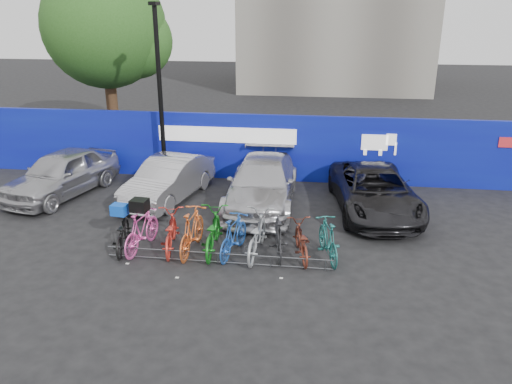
% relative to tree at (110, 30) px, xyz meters
% --- Properties ---
extents(ground, '(100.00, 100.00, 0.00)m').
position_rel_tree_xyz_m(ground, '(6.77, -10.06, -5.07)').
color(ground, black).
rests_on(ground, ground).
extents(hoarding, '(22.00, 0.18, 2.40)m').
position_rel_tree_xyz_m(hoarding, '(6.78, -4.06, -3.86)').
color(hoarding, '#0A0E90').
rests_on(hoarding, ground).
extents(tree, '(5.40, 5.20, 7.80)m').
position_rel_tree_xyz_m(tree, '(0.00, 0.00, 0.00)').
color(tree, '#382314').
rests_on(tree, ground).
extents(lamppost, '(0.25, 0.50, 6.11)m').
position_rel_tree_xyz_m(lamppost, '(3.57, -4.66, -1.80)').
color(lamppost, black).
rests_on(lamppost, ground).
extents(bike_rack, '(5.60, 0.03, 0.30)m').
position_rel_tree_xyz_m(bike_rack, '(6.77, -10.66, -4.91)').
color(bike_rack, '#595B60').
rests_on(bike_rack, ground).
extents(car_0, '(2.82, 4.74, 1.51)m').
position_rel_tree_xyz_m(car_0, '(0.65, -6.58, -4.31)').
color(car_0, '#A4A4A8').
rests_on(car_0, ground).
extents(car_1, '(2.30, 4.36, 1.37)m').
position_rel_tree_xyz_m(car_1, '(4.28, -6.50, -4.39)').
color(car_1, '#A3A2A6').
rests_on(car_1, ground).
extents(car_2, '(2.09, 5.06, 1.46)m').
position_rel_tree_xyz_m(car_2, '(7.36, -6.60, -4.34)').
color(car_2, '#B6B5BB').
rests_on(car_2, ground).
extents(car_3, '(2.86, 5.13, 1.36)m').
position_rel_tree_xyz_m(car_3, '(10.82, -6.69, -4.39)').
color(car_3, black).
rests_on(car_3, ground).
extents(bike_0, '(1.04, 1.92, 0.96)m').
position_rel_tree_xyz_m(bike_0, '(4.16, -10.19, -4.59)').
color(bike_0, black).
rests_on(bike_0, ground).
extents(bike_1, '(0.76, 1.85, 1.08)m').
position_rel_tree_xyz_m(bike_1, '(4.69, -10.15, -4.53)').
color(bike_1, '#EE4CAB').
rests_on(bike_1, ground).
extents(bike_2, '(0.99, 1.97, 0.99)m').
position_rel_tree_xyz_m(bike_2, '(5.40, -10.04, -4.57)').
color(bike_2, red).
rests_on(bike_2, ground).
extents(bike_3, '(0.65, 1.96, 1.16)m').
position_rel_tree_xyz_m(bike_3, '(6.00, -10.10, -4.49)').
color(bike_3, '#DC5E26').
rests_on(bike_3, ground).
extents(bike_4, '(0.85, 2.09, 1.07)m').
position_rel_tree_xyz_m(bike_4, '(6.50, -9.98, -4.53)').
color(bike_4, '#137318').
rests_on(bike_4, ground).
extents(bike_5, '(0.84, 1.80, 1.04)m').
position_rel_tree_xyz_m(bike_5, '(7.07, -10.11, -4.55)').
color(bike_5, '#1E51B0').
rests_on(bike_5, ground).
extents(bike_6, '(0.85, 2.09, 1.07)m').
position_rel_tree_xyz_m(bike_6, '(7.64, -10.02, -4.53)').
color(bike_6, '#9A9DA0').
rests_on(bike_6, ground).
extents(bike_7, '(0.75, 1.75, 1.02)m').
position_rel_tree_xyz_m(bike_7, '(8.19, -10.00, -4.56)').
color(bike_7, '#262629').
rests_on(bike_7, ground).
extents(bike_8, '(0.95, 1.81, 0.91)m').
position_rel_tree_xyz_m(bike_8, '(8.76, -10.03, -4.62)').
color(bike_8, maroon).
rests_on(bike_8, ground).
extents(bike_9, '(0.91, 1.80, 1.04)m').
position_rel_tree_xyz_m(bike_9, '(9.43, -10.01, -4.55)').
color(bike_9, '#1E6A65').
rests_on(bike_9, ground).
extents(cargo_crate, '(0.42, 0.34, 0.28)m').
position_rel_tree_xyz_m(cargo_crate, '(4.16, -10.19, -3.97)').
color(cargo_crate, blue).
rests_on(cargo_crate, bike_0).
extents(cargo_topcase, '(0.45, 0.41, 0.31)m').
position_rel_tree_xyz_m(cargo_topcase, '(4.69, -10.15, -3.84)').
color(cargo_topcase, black).
rests_on(cargo_topcase, bike_1).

